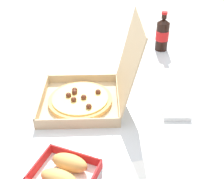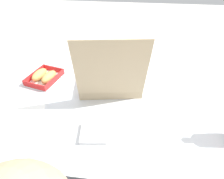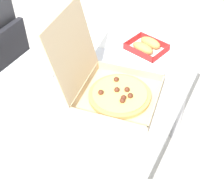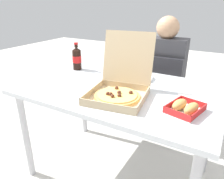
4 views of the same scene
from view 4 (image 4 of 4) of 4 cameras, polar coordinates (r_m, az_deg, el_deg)
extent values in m
plane|color=beige|center=(1.84, 1.59, -20.96)|extent=(10.00, 10.00, 0.00)
cube|color=silver|center=(1.44, 1.89, 0.01)|extent=(1.30, 0.84, 0.03)
cylinder|color=#B7B7BC|center=(1.72, -21.85, -11.41)|extent=(0.05, 0.05, 0.70)
cylinder|color=#B7B7BC|center=(2.15, -7.57, -2.93)|extent=(0.05, 0.05, 0.70)
cylinder|color=#B7B7BC|center=(1.78, 24.41, -10.66)|extent=(0.05, 0.05, 0.70)
cube|color=#232328|center=(2.14, 13.38, -1.09)|extent=(0.42, 0.42, 0.04)
cube|color=#232328|center=(1.89, 12.49, 2.75)|extent=(0.36, 0.04, 0.38)
cylinder|color=#B2B2B7|center=(2.35, 18.00, -5.17)|extent=(0.03, 0.03, 0.43)
cylinder|color=#B2B2B7|center=(2.41, 10.09, -3.60)|extent=(0.03, 0.03, 0.43)
cylinder|color=#B2B2B7|center=(2.05, 16.21, -9.16)|extent=(0.03, 0.03, 0.43)
cylinder|color=#B2B2B7|center=(2.13, 7.21, -7.21)|extent=(0.03, 0.03, 0.43)
cylinder|color=#333847|center=(2.34, 16.02, -4.78)|extent=(0.09, 0.09, 0.45)
cylinder|color=#333847|center=(2.37, 11.79, -3.95)|extent=(0.09, 0.09, 0.45)
cube|color=#333847|center=(2.18, 16.50, 1.10)|extent=(0.12, 0.30, 0.10)
cube|color=#333847|center=(2.22, 11.98, 1.91)|extent=(0.12, 0.30, 0.10)
cube|color=#38383D|center=(1.97, 13.78, 7.10)|extent=(0.37, 0.19, 0.42)
sphere|color=tan|center=(1.92, 14.61, 15.62)|extent=(0.19, 0.19, 0.19)
cube|color=tan|center=(1.27, 1.32, -2.35)|extent=(0.37, 0.37, 0.01)
cube|color=tan|center=(1.13, -1.43, -4.47)|extent=(0.32, 0.06, 0.04)
cube|color=tan|center=(1.32, -5.21, -0.38)|extent=(0.06, 0.32, 0.04)
cube|color=tan|center=(1.22, 8.41, -2.48)|extent=(0.06, 0.32, 0.04)
cube|color=tan|center=(1.40, 3.55, 1.07)|extent=(0.32, 0.06, 0.04)
cube|color=tan|center=(1.38, 4.25, 8.54)|extent=(0.33, 0.13, 0.32)
cylinder|color=tan|center=(1.26, 1.33, -1.86)|extent=(0.27, 0.27, 0.02)
cylinder|color=#EAC666|center=(1.26, 1.33, -1.36)|extent=(0.24, 0.24, 0.01)
sphere|color=#562819|center=(1.22, 0.14, -1.78)|extent=(0.02, 0.02, 0.02)
sphere|color=#562819|center=(1.24, -0.37, -1.23)|extent=(0.02, 0.02, 0.02)
sphere|color=#562819|center=(1.25, -1.12, -1.12)|extent=(0.02, 0.02, 0.02)
sphere|color=#562819|center=(1.27, 5.01, -0.79)|extent=(0.02, 0.02, 0.02)
sphere|color=#562819|center=(1.33, 1.24, 0.40)|extent=(0.02, 0.02, 0.02)
sphere|color=#562819|center=(1.27, 1.92, -0.77)|extent=(0.02, 0.02, 0.02)
sphere|color=#562819|center=(1.23, 1.96, -1.57)|extent=(0.02, 0.02, 0.02)
cube|color=white|center=(1.19, 18.72, -5.50)|extent=(0.19, 0.22, 0.00)
cube|color=red|center=(1.10, 16.70, -6.28)|extent=(0.15, 0.04, 0.03)
cube|color=red|center=(1.26, 20.71, -3.19)|extent=(0.15, 0.04, 0.03)
cube|color=red|center=(1.21, 15.77, -3.62)|extent=(0.05, 0.19, 0.03)
cube|color=red|center=(1.16, 22.05, -5.69)|extent=(0.05, 0.19, 0.03)
ellipsoid|color=tan|center=(1.19, 17.47, -3.80)|extent=(0.08, 0.13, 0.05)
ellipsoid|color=tan|center=(1.16, 20.34, -4.74)|extent=(0.08, 0.13, 0.05)
cylinder|color=black|center=(1.83, -9.27, 7.73)|extent=(0.07, 0.07, 0.16)
cone|color=black|center=(1.81, -9.45, 10.57)|extent=(0.07, 0.07, 0.02)
cylinder|color=black|center=(1.80, -9.50, 11.34)|extent=(0.03, 0.03, 0.02)
cylinder|color=red|center=(1.80, -9.54, 11.95)|extent=(0.03, 0.03, 0.01)
cylinder|color=red|center=(1.82, -9.28, 7.97)|extent=(0.07, 0.07, 0.06)
cube|color=white|center=(1.46, 21.09, -0.59)|extent=(0.25, 0.21, 0.00)
cube|color=white|center=(1.59, 8.76, 2.94)|extent=(0.12, 0.12, 0.02)
camera|label=1|loc=(1.32, 50.87, 22.15)|focal=44.21mm
camera|label=2|loc=(2.02, 11.74, 25.29)|focal=30.27mm
camera|label=3|loc=(1.55, -41.44, 30.76)|focal=47.00mm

